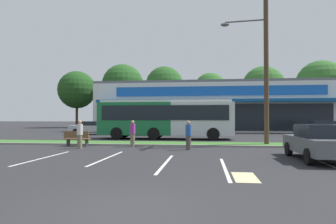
% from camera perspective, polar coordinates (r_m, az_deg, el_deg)
% --- Properties ---
extents(ground_plane, '(240.00, 240.00, 0.00)m').
position_cam_1_polar(ground_plane, '(6.10, -8.12, -18.33)').
color(ground_plane, '#262628').
extents(grass_median, '(56.00, 2.20, 0.12)m').
position_cam_1_polar(grass_median, '(19.75, 2.68, -6.12)').
color(grass_median, '#386B28').
rests_on(grass_median, ground_plane).
extents(curb_lip, '(56.00, 0.24, 0.12)m').
position_cam_1_polar(curb_lip, '(18.54, 2.39, -6.46)').
color(curb_lip, gray).
rests_on(curb_lip, ground_plane).
extents(parking_stripe_0, '(0.12, 4.80, 0.01)m').
position_cam_1_polar(parking_stripe_0, '(14.50, -22.75, -8.12)').
color(parking_stripe_0, silver).
rests_on(parking_stripe_0, ground_plane).
extents(parking_stripe_1, '(0.12, 4.80, 0.01)m').
position_cam_1_polar(parking_stripe_1, '(13.64, -11.61, -8.64)').
color(parking_stripe_1, silver).
rests_on(parking_stripe_1, ground_plane).
extents(parking_stripe_2, '(0.12, 4.80, 0.01)m').
position_cam_1_polar(parking_stripe_2, '(11.83, -0.51, -9.83)').
color(parking_stripe_2, silver).
rests_on(parking_stripe_2, ground_plane).
extents(parking_stripe_3, '(0.12, 4.80, 0.01)m').
position_cam_1_polar(parking_stripe_3, '(10.92, 10.86, -10.55)').
color(parking_stripe_3, silver).
rests_on(parking_stripe_3, ground_plane).
extents(lot_arrow, '(0.70, 1.60, 0.01)m').
position_cam_1_polar(lot_arrow, '(9.47, 14.58, -12.01)').
color(lot_arrow, beige).
rests_on(lot_arrow, ground_plane).
extents(storefront_building, '(30.92, 14.64, 6.37)m').
position_cam_1_polar(storefront_building, '(42.32, 9.13, 0.84)').
color(storefront_building, silver).
rests_on(storefront_building, ground_plane).
extents(tree_far_left, '(6.66, 6.66, 10.07)m').
position_cam_1_polar(tree_far_left, '(55.45, -17.10, 4.09)').
color(tree_far_left, '#473323').
rests_on(tree_far_left, ground_plane).
extents(tree_left, '(7.36, 7.36, 11.25)m').
position_cam_1_polar(tree_left, '(53.48, -8.69, 5.14)').
color(tree_left, '#473323').
rests_on(tree_left, ground_plane).
extents(tree_mid_left, '(6.16, 6.16, 10.17)m').
position_cam_1_polar(tree_mid_left, '(48.83, -0.70, 5.14)').
color(tree_mid_left, '#473323').
rests_on(tree_mid_left, ground_plane).
extents(tree_mid, '(5.63, 5.63, 9.52)m').
position_cam_1_polar(tree_mid, '(51.92, 8.13, 4.36)').
color(tree_mid, '#473323').
rests_on(tree_mid, ground_plane).
extents(tree_mid_right, '(6.97, 6.97, 10.28)m').
position_cam_1_polar(tree_mid_right, '(51.56, 17.87, 4.55)').
color(tree_mid_right, '#473323').
rests_on(tree_mid_right, ground_plane).
extents(tree_right, '(7.56, 7.56, 10.76)m').
position_cam_1_polar(tree_right, '(52.51, 27.32, 4.72)').
color(tree_right, '#473323').
rests_on(tree_right, ground_plane).
extents(utility_pole, '(3.06, 2.40, 11.26)m').
position_cam_1_polar(utility_pole, '(20.39, 17.98, 10.83)').
color(utility_pole, '#4C3826').
rests_on(utility_pole, ground_plane).
extents(city_bus, '(11.21, 2.67, 3.25)m').
position_cam_1_polar(city_bus, '(24.92, -0.40, -1.15)').
color(city_bus, '#196638').
rests_on(city_bus, ground_plane).
extents(bus_stop_bench, '(1.60, 0.45, 0.95)m').
position_cam_1_polar(bus_stop_bench, '(19.54, -17.09, -4.83)').
color(bus_stop_bench, brown).
rests_on(bus_stop_bench, ground_plane).
extents(car_0, '(4.51, 1.99, 1.40)m').
position_cam_1_polar(car_0, '(32.36, -14.47, -2.91)').
color(car_0, '#B7B7BC').
rests_on(car_0, ground_plane).
extents(car_1, '(1.95, 4.43, 1.52)m').
position_cam_1_polar(car_1, '(14.07, 27.09, -5.17)').
color(car_1, '#515459').
rests_on(car_1, ground_plane).
extents(car_3, '(4.47, 1.97, 1.49)m').
position_cam_1_polar(car_3, '(31.65, 27.25, -2.81)').
color(car_3, '#0C3F1E').
rests_on(car_3, ground_plane).
extents(car_4, '(4.62, 2.00, 1.36)m').
position_cam_1_polar(car_4, '(30.40, -4.84, -3.09)').
color(car_4, '#515459').
rests_on(car_4, ground_plane).
extents(pedestrian_near_bench, '(0.33, 0.33, 1.62)m').
position_cam_1_polar(pedestrian_near_bench, '(18.48, -6.81, -4.12)').
color(pedestrian_near_bench, '#726651').
rests_on(pedestrian_near_bench, ground_plane).
extents(pedestrian_by_pole, '(0.33, 0.33, 1.62)m').
position_cam_1_polar(pedestrian_by_pole, '(16.63, 3.96, -4.47)').
color(pedestrian_by_pole, '#47423D').
rests_on(pedestrian_by_pole, ground_plane).
extents(pedestrian_mid, '(0.33, 0.33, 1.64)m').
position_cam_1_polar(pedestrian_mid, '(17.96, -16.61, -4.15)').
color(pedestrian_mid, '#726651').
rests_on(pedestrian_mid, ground_plane).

